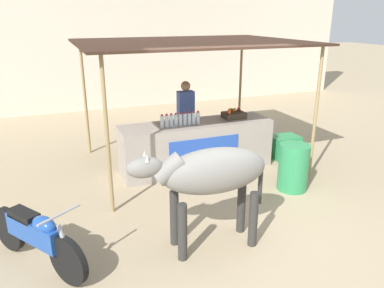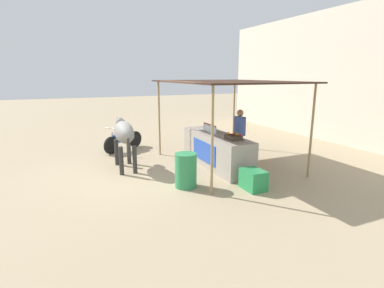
{
  "view_description": "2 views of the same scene",
  "coord_description": "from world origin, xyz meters",
  "views": [
    {
      "loc": [
        -2.65,
        -4.29,
        2.95
      ],
      "look_at": [
        -0.37,
        1.51,
        0.79
      ],
      "focal_mm": 35.0,
      "sensor_mm": 36.0,
      "label": 1
    },
    {
      "loc": [
        7.55,
        -1.93,
        2.66
      ],
      "look_at": [
        0.45,
        1.21,
        0.85
      ],
      "focal_mm": 28.0,
      "sensor_mm": 36.0,
      "label": 2
    }
  ],
  "objects": [
    {
      "name": "cooler_box",
      "position": [
        2.02,
        2.1,
        0.24
      ],
      "size": [
        0.6,
        0.44,
        0.48
      ],
      "primitive_type": "cube",
      "color": "#268C4C",
      "rests_on": "ground"
    },
    {
      "name": "water_bottle_row",
      "position": [
        -0.35,
        2.15,
        1.07
      ],
      "size": [
        0.79,
        0.07,
        0.25
      ],
      "color": "silver",
      "rests_on": "stall_counter"
    },
    {
      "name": "stall_counter",
      "position": [
        0.0,
        2.2,
        0.48
      ],
      "size": [
        3.0,
        0.82,
        0.96
      ],
      "color": "#9E9389",
      "rests_on": "ground"
    },
    {
      "name": "water_barrel",
      "position": [
        1.23,
        0.7,
        0.42
      ],
      "size": [
        0.53,
        0.53,
        0.83
      ],
      "primitive_type": "cylinder",
      "color": "#2D8C51",
      "rests_on": "ground"
    },
    {
      "name": "fruit_crate",
      "position": [
        0.83,
        2.26,
        1.03
      ],
      "size": [
        0.44,
        0.32,
        0.18
      ],
      "color": "#3F3326",
      "rests_on": "stall_counter"
    },
    {
      "name": "ground_plane",
      "position": [
        0.0,
        0.0,
        0.0
      ],
      "size": [
        60.0,
        60.0,
        0.0
      ],
      "primitive_type": "plane",
      "color": "tan"
    },
    {
      "name": "vendor_behind_counter",
      "position": [
        0.06,
        2.95,
        0.85
      ],
      "size": [
        0.34,
        0.22,
        1.65
      ],
      "color": "#383842",
      "rests_on": "ground"
    },
    {
      "name": "motorcycle_parked",
      "position": [
        -2.97,
        0.04,
        0.43
      ],
      "size": [
        1.09,
        1.53,
        0.9
      ],
      "color": "black",
      "rests_on": "ground"
    },
    {
      "name": "building_wall_far",
      "position": [
        0.0,
        8.21,
        2.58
      ],
      "size": [
        16.0,
        0.5,
        5.16
      ],
      "primitive_type": "cube",
      "color": "beige",
      "rests_on": "ground"
    },
    {
      "name": "stall_awning",
      "position": [
        0.0,
        2.5,
        2.39
      ],
      "size": [
        4.2,
        3.2,
        2.48
      ],
      "color": "#382319",
      "rests_on": "ground"
    },
    {
      "name": "cow",
      "position": [
        -0.85,
        -0.33,
        1.03
      ],
      "size": [
        1.83,
        0.59,
        1.44
      ],
      "color": "gray",
      "rests_on": "ground"
    }
  ]
}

